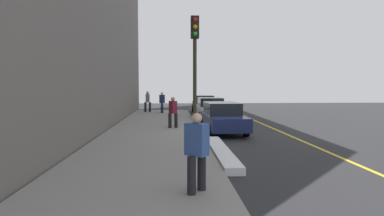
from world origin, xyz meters
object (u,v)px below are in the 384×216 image
Objects in this scene: parked_car_white at (210,108)px; pedestrian_navy_coat at (162,102)px; pedestrian_burgundy_coat at (173,111)px; traffic_light_pole at (195,62)px; rolling_suitcase at (162,110)px; parked_car_navy at (222,117)px; pedestrian_grey_coat at (148,101)px; parked_car_green at (204,104)px; pedestrian_blue_coat at (197,150)px.

parked_car_white is 5.45m from pedestrian_navy_coat.
traffic_light_pole is (6.67, 0.72, 2.13)m from pedestrian_burgundy_coat.
parked_car_white is 5.16m from rolling_suitcase.
rolling_suitcase is at bearing -174.27° from traffic_light_pole.
parked_car_white and parked_car_navy have the same top height.
parked_car_white is 6.81m from pedestrian_grey_coat.
traffic_light_pole reaches higher than pedestrian_navy_coat.
pedestrian_navy_coat reaches higher than parked_car_white.
parked_car_green is 5.42m from parked_car_white.
parked_car_green is at bearing 96.80° from pedestrian_grey_coat.
parked_car_green is 4.85m from pedestrian_grey_coat.
traffic_light_pole is (-3.94, 0.22, 2.11)m from pedestrian_blue_coat.
pedestrian_grey_coat reaches higher than pedestrian_blue_coat.
pedestrian_grey_coat reaches higher than parked_car_green.
parked_car_navy is at bearing 73.02° from pedestrian_burgundy_coat.
pedestrian_burgundy_coat is at bearing 5.25° from pedestrian_navy_coat.
pedestrian_blue_coat is (16.39, -2.13, 0.28)m from parked_car_white.
parked_car_navy is 11.21m from pedestrian_navy_coat.
parked_car_white is 2.84× the size of pedestrian_burgundy_coat.
parked_car_navy is 2.94× the size of pedestrian_burgundy_coat.
pedestrian_burgundy_coat is 10.62m from pedestrian_blue_coat.
pedestrian_burgundy_coat is 9.59m from rolling_suitcase.
traffic_light_pole is (17.29, 2.87, 2.07)m from pedestrian_grey_coat.
pedestrian_burgundy_coat is (5.78, -2.64, 0.26)m from parked_car_white.
traffic_light_pole is (5.90, -1.79, 2.38)m from parked_car_navy.
pedestrian_blue_coat reaches higher than pedestrian_burgundy_coat.
pedestrian_blue_coat is (10.61, 0.51, 0.02)m from pedestrian_burgundy_coat.
traffic_light_pole is at bearing 5.73° from rolling_suitcase.
parked_car_green reaches higher than rolling_suitcase.
parked_car_white is 0.96× the size of parked_car_navy.
pedestrian_blue_coat is at bearing 7.12° from pedestrian_grey_coat.
parked_car_white is (5.42, -0.02, 0.00)m from parked_car_green.
pedestrian_grey_coat is (0.57, -4.80, 0.32)m from parked_car_green.
pedestrian_blue_coat is at bearing -11.52° from parked_car_navy.
parked_car_green is 3.95m from rolling_suitcase.
pedestrian_grey_coat is (-21.23, -2.65, 0.04)m from pedestrian_blue_coat.
pedestrian_blue_coat reaches higher than parked_car_navy.
parked_car_navy is (6.55, -0.12, 0.00)m from parked_car_white.
parked_car_green is at bearing 174.37° from pedestrian_blue_coat.
parked_car_green is 11.51m from pedestrian_burgundy_coat.
pedestrian_navy_coat is at bearing -162.22° from parked_car_navy.
parked_car_white is at bearing 172.60° from pedestrian_blue_coat.
parked_car_white reaches higher than rolling_suitcase.
traffic_light_pole reaches higher than pedestrian_grey_coat.
pedestrian_blue_coat is at bearing -7.40° from parked_car_white.
pedestrian_grey_coat is (-10.62, -2.15, 0.06)m from pedestrian_burgundy_coat.
traffic_light_pole reaches higher than parked_car_navy.
pedestrian_blue_coat is 1.90× the size of rolling_suitcase.
pedestrian_navy_coat is (-10.67, -3.42, 0.29)m from parked_car_navy.
pedestrian_blue_coat is 20.19m from rolling_suitcase.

